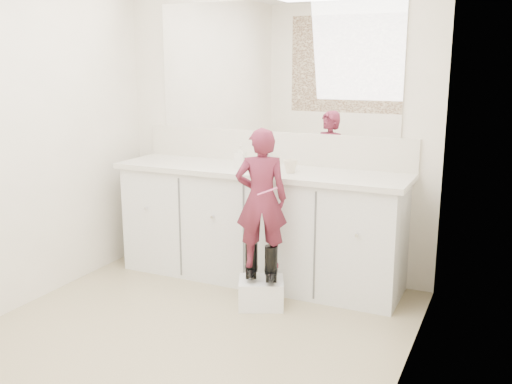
% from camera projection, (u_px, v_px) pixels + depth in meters
% --- Properties ---
extents(floor, '(3.00, 3.00, 0.00)m').
position_uv_depth(floor, '(175.00, 346.00, 3.44)').
color(floor, '#917E5F').
rests_on(floor, ground).
extents(wall_back, '(2.60, 0.00, 2.60)m').
position_uv_depth(wall_back, '(274.00, 124.00, 4.50)').
color(wall_back, beige).
rests_on(wall_back, floor).
extents(wall_left, '(0.00, 3.00, 3.00)m').
position_uv_depth(wall_left, '(0.00, 137.00, 3.71)').
color(wall_left, beige).
rests_on(wall_left, floor).
extents(wall_right, '(0.00, 3.00, 3.00)m').
position_uv_depth(wall_right, '(405.00, 167.00, 2.64)').
color(wall_right, beige).
rests_on(wall_right, floor).
extents(vanity_cabinet, '(2.20, 0.55, 0.85)m').
position_uv_depth(vanity_cabinet, '(259.00, 227.00, 4.43)').
color(vanity_cabinet, silver).
rests_on(vanity_cabinet, floor).
extents(countertop, '(2.28, 0.58, 0.04)m').
position_uv_depth(countertop, '(259.00, 171.00, 4.32)').
color(countertop, beige).
rests_on(countertop, vanity_cabinet).
extents(backsplash, '(2.28, 0.03, 0.25)m').
position_uv_depth(backsplash, '(273.00, 147.00, 4.53)').
color(backsplash, beige).
rests_on(backsplash, countertop).
extents(mirror, '(2.00, 0.02, 1.00)m').
position_uv_depth(mirror, '(274.00, 67.00, 4.39)').
color(mirror, white).
rests_on(mirror, wall_back).
extents(faucet, '(0.08, 0.08, 0.10)m').
position_uv_depth(faucet, '(267.00, 159.00, 4.45)').
color(faucet, silver).
rests_on(faucet, countertop).
extents(cup, '(0.12, 0.12, 0.10)m').
position_uv_depth(cup, '(290.00, 166.00, 4.13)').
color(cup, beige).
rests_on(cup, countertop).
extents(soap_bottle, '(0.08, 0.08, 0.17)m').
position_uv_depth(soap_bottle, '(240.00, 156.00, 4.34)').
color(soap_bottle, silver).
rests_on(soap_bottle, countertop).
extents(step_stool, '(0.39, 0.36, 0.20)m').
position_uv_depth(step_stool, '(261.00, 293.00, 3.99)').
color(step_stool, white).
rests_on(step_stool, floor).
extents(boot_left, '(0.16, 0.19, 0.26)m').
position_uv_depth(boot_left, '(251.00, 261.00, 3.97)').
color(boot_left, black).
rests_on(boot_left, step_stool).
extents(boot_right, '(0.16, 0.19, 0.26)m').
position_uv_depth(boot_right, '(271.00, 264.00, 3.91)').
color(boot_right, black).
rests_on(boot_right, step_stool).
extents(toddler, '(0.41, 0.35, 0.96)m').
position_uv_depth(toddler, '(261.00, 199.00, 3.84)').
color(toddler, '#992F49').
rests_on(toddler, step_stool).
extents(toothbrush, '(0.13, 0.07, 0.06)m').
position_uv_depth(toothbrush, '(267.00, 191.00, 3.74)').
color(toothbrush, pink).
rests_on(toothbrush, toddler).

